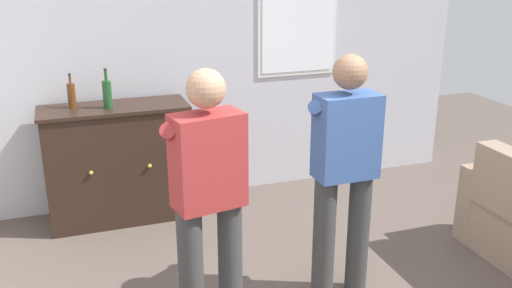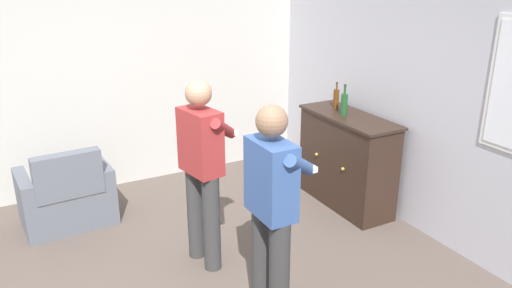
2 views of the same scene
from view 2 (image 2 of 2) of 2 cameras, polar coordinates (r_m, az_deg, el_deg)
The scene contains 8 objects.
wall_back_with_window at distance 4.92m, azimuth 20.74°, elevation 5.15°, with size 5.20×0.15×2.80m.
wall_side_left at distance 5.99m, azimuth -18.40°, elevation 7.81°, with size 0.12×5.20×2.80m, color beige.
armchair at distance 5.49m, azimuth -20.76°, elevation -5.81°, with size 0.70×0.92×0.85m.
sideboard_cabinet at distance 5.56m, azimuth 10.30°, elevation -1.86°, with size 1.23×0.49×1.03m.
bottle_wine_green at distance 5.37m, azimuth 10.04°, elevation 4.54°, with size 0.07×0.07×0.33m.
bottle_liquor_amber at distance 5.65m, azimuth 9.15°, elevation 5.21°, with size 0.07×0.07×0.29m.
person_standing_left at distance 4.26m, azimuth -6.14°, elevation -2.44°, with size 0.55×0.51×1.68m.
person_standing_right at distance 3.54m, azimuth 1.86°, elevation -7.17°, with size 0.56×0.48×1.68m.
Camera 2 is at (3.14, -0.97, 2.54)m, focal length 35.00 mm.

